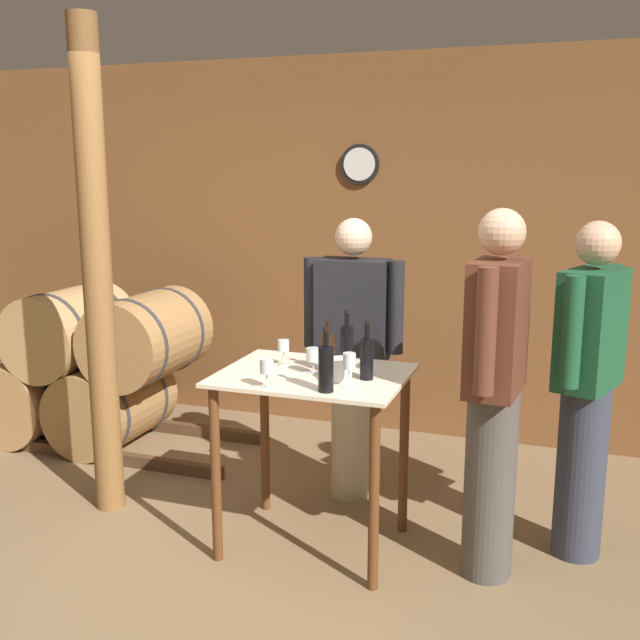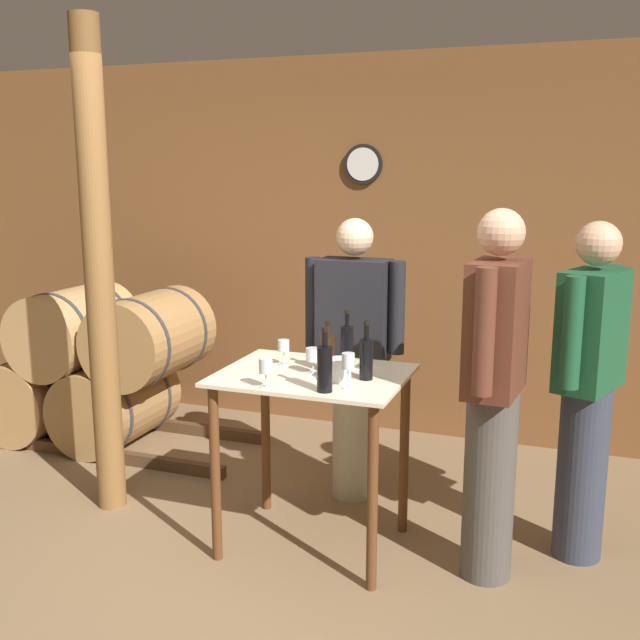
# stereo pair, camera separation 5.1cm
# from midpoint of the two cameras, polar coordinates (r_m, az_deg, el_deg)

# --- Properties ---
(ground_plane) EXTENTS (14.00, 14.00, 0.00)m
(ground_plane) POSITION_cam_midpoint_polar(r_m,az_deg,el_deg) (3.56, -8.25, -21.34)
(ground_plane) COLOR brown
(back_wall) EXTENTS (8.40, 0.08, 2.70)m
(back_wall) POSITION_cam_midpoint_polar(r_m,az_deg,el_deg) (5.44, 4.02, 5.50)
(back_wall) COLOR brown
(back_wall) RESTS_ON ground_plane
(barrel_rack) EXTENTS (2.65, 0.80, 1.11)m
(barrel_rack) POSITION_cam_midpoint_polar(r_m,az_deg,el_deg) (5.53, -17.30, -3.53)
(barrel_rack) COLOR #4C331E
(barrel_rack) RESTS_ON ground_plane
(tasting_table) EXTENTS (0.92, 0.72, 0.92)m
(tasting_table) POSITION_cam_midpoint_polar(r_m,az_deg,el_deg) (3.78, -0.89, -6.94)
(tasting_table) COLOR beige
(tasting_table) RESTS_ON ground_plane
(wooden_post) EXTENTS (0.16, 0.16, 2.70)m
(wooden_post) POSITION_cam_midpoint_polar(r_m,az_deg,el_deg) (4.26, -16.95, 3.28)
(wooden_post) COLOR brown
(wooden_post) RESTS_ON ground_plane
(wine_bottle_far_left) EXTENTS (0.08, 0.08, 0.26)m
(wine_bottle_far_left) POSITION_cam_midpoint_polar(r_m,az_deg,el_deg) (3.74, 0.21, -2.43)
(wine_bottle_far_left) COLOR black
(wine_bottle_far_left) RESTS_ON tasting_table
(wine_bottle_left) EXTENTS (0.07, 0.07, 0.28)m
(wine_bottle_left) POSITION_cam_midpoint_polar(r_m,az_deg,el_deg) (3.91, 1.67, -1.70)
(wine_bottle_left) COLOR black
(wine_bottle_left) RESTS_ON tasting_table
(wine_bottle_center) EXTENTS (0.07, 0.07, 0.30)m
(wine_bottle_center) POSITION_cam_midpoint_polar(r_m,az_deg,el_deg) (3.39, 0.03, -3.63)
(wine_bottle_center) COLOR black
(wine_bottle_center) RESTS_ON tasting_table
(wine_bottle_right) EXTENTS (0.06, 0.06, 0.29)m
(wine_bottle_right) POSITION_cam_midpoint_polar(r_m,az_deg,el_deg) (3.59, 3.18, -2.84)
(wine_bottle_right) COLOR black
(wine_bottle_right) RESTS_ON tasting_table
(wine_glass_near_left) EXTENTS (0.06, 0.06, 0.13)m
(wine_glass_near_left) POSITION_cam_midpoint_polar(r_m,az_deg,el_deg) (3.85, -3.18, -2.06)
(wine_glass_near_left) COLOR silver
(wine_glass_near_left) RESTS_ON tasting_table
(wine_glass_near_center) EXTENTS (0.06, 0.06, 0.14)m
(wine_glass_near_center) POSITION_cam_midpoint_polar(r_m,az_deg,el_deg) (3.47, -4.50, -3.60)
(wine_glass_near_center) COLOR silver
(wine_glass_near_center) RESTS_ON tasting_table
(wine_glass_near_right) EXTENTS (0.07, 0.07, 0.13)m
(wine_glass_near_right) POSITION_cam_midpoint_polar(r_m,az_deg,el_deg) (3.69, -0.92, -2.71)
(wine_glass_near_right) COLOR silver
(wine_glass_near_right) RESTS_ON tasting_table
(wine_glass_far_side) EXTENTS (0.06, 0.06, 0.17)m
(wine_glass_far_side) POSITION_cam_midpoint_polar(r_m,az_deg,el_deg) (3.45, 1.82, -3.26)
(wine_glass_far_side) COLOR silver
(wine_glass_far_side) RESTS_ON tasting_table
(ice_bucket) EXTENTS (0.11, 0.11, 0.11)m
(ice_bucket) POSITION_cam_midpoint_polar(r_m,az_deg,el_deg) (3.58, 1.16, -3.79)
(ice_bucket) COLOR white
(ice_bucket) RESTS_ON tasting_table
(person_host) EXTENTS (0.59, 0.24, 1.65)m
(person_host) POSITION_cam_midpoint_polar(r_m,az_deg,el_deg) (4.32, 2.15, -2.59)
(person_host) COLOR #B7AD93
(person_host) RESTS_ON ground_plane
(person_visitor_with_scarf) EXTENTS (0.34, 0.56, 1.69)m
(person_visitor_with_scarf) POSITION_cam_midpoint_polar(r_m,az_deg,el_deg) (3.86, 19.34, -4.67)
(person_visitor_with_scarf) COLOR #333847
(person_visitor_with_scarf) RESTS_ON ground_plane
(person_visitor_bearded) EXTENTS (0.25, 0.59, 1.75)m
(person_visitor_bearded) POSITION_cam_midpoint_polar(r_m,az_deg,el_deg) (3.53, 12.74, -5.12)
(person_visitor_bearded) COLOR #4C4742
(person_visitor_bearded) RESTS_ON ground_plane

